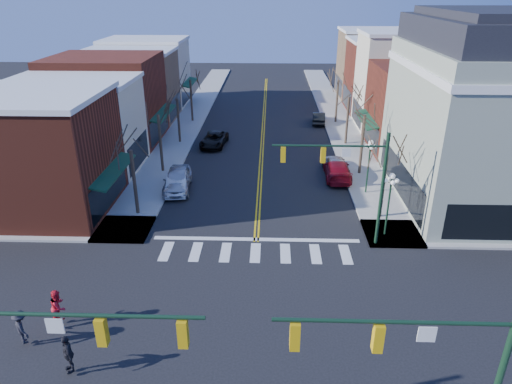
# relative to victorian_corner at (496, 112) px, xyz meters

# --- Properties ---
(ground) EXTENTS (160.00, 160.00, 0.00)m
(ground) POSITION_rel_victorian_corner_xyz_m (-16.50, -14.50, -6.66)
(ground) COLOR black
(ground) RESTS_ON ground
(sidewalk_left) EXTENTS (3.50, 70.00, 0.15)m
(sidewalk_left) POSITION_rel_victorian_corner_xyz_m (-25.25, 5.50, -6.58)
(sidewalk_left) COLOR #9E9B93
(sidewalk_left) RESTS_ON ground
(sidewalk_right) EXTENTS (3.50, 70.00, 0.15)m
(sidewalk_right) POSITION_rel_victorian_corner_xyz_m (-7.75, 5.50, -6.58)
(sidewalk_right) COLOR #9E9B93
(sidewalk_right) RESTS_ON ground
(bldg_left_brick_a) EXTENTS (10.00, 8.50, 8.00)m
(bldg_left_brick_a) POSITION_rel_victorian_corner_xyz_m (-32.00, -2.75, -2.66)
(bldg_left_brick_a) COLOR maroon
(bldg_left_brick_a) RESTS_ON ground
(bldg_left_stucco_a) EXTENTS (10.00, 7.00, 7.50)m
(bldg_left_stucco_a) POSITION_rel_victorian_corner_xyz_m (-32.00, 5.00, -2.91)
(bldg_left_stucco_a) COLOR beige
(bldg_left_stucco_a) RESTS_ON ground
(bldg_left_brick_b) EXTENTS (10.00, 9.00, 8.50)m
(bldg_left_brick_b) POSITION_rel_victorian_corner_xyz_m (-32.00, 13.00, -2.41)
(bldg_left_brick_b) COLOR maroon
(bldg_left_brick_b) RESTS_ON ground
(bldg_left_tan) EXTENTS (10.00, 7.50, 7.80)m
(bldg_left_tan) POSITION_rel_victorian_corner_xyz_m (-32.00, 21.25, -2.76)
(bldg_left_tan) COLOR #937351
(bldg_left_tan) RESTS_ON ground
(bldg_left_stucco_b) EXTENTS (10.00, 8.00, 8.20)m
(bldg_left_stucco_b) POSITION_rel_victorian_corner_xyz_m (-32.00, 29.00, -2.56)
(bldg_left_stucco_b) COLOR beige
(bldg_left_stucco_b) RESTS_ON ground
(bldg_right_brick_a) EXTENTS (10.00, 8.50, 8.00)m
(bldg_right_brick_a) POSITION_rel_victorian_corner_xyz_m (-1.00, 11.25, -2.66)
(bldg_right_brick_a) COLOR maroon
(bldg_right_brick_a) RESTS_ON ground
(bldg_right_stucco) EXTENTS (10.00, 7.00, 10.00)m
(bldg_right_stucco) POSITION_rel_victorian_corner_xyz_m (-1.00, 19.00, -1.66)
(bldg_right_stucco) COLOR beige
(bldg_right_stucco) RESTS_ON ground
(bldg_right_brick_b) EXTENTS (10.00, 8.00, 8.50)m
(bldg_right_brick_b) POSITION_rel_victorian_corner_xyz_m (-1.00, 26.50, -2.41)
(bldg_right_brick_b) COLOR maroon
(bldg_right_brick_b) RESTS_ON ground
(bldg_right_tan) EXTENTS (10.00, 8.00, 9.00)m
(bldg_right_tan) POSITION_rel_victorian_corner_xyz_m (-1.00, 34.50, -2.16)
(bldg_right_tan) COLOR #937351
(bldg_right_tan) RESTS_ON ground
(victorian_corner) EXTENTS (12.25, 14.25, 13.30)m
(victorian_corner) POSITION_rel_victorian_corner_xyz_m (0.00, 0.00, 0.00)
(victorian_corner) COLOR gray
(victorian_corner) RESTS_ON ground
(traffic_mast_near_left) EXTENTS (6.60, 0.28, 7.20)m
(traffic_mast_near_left) POSITION_rel_victorian_corner_xyz_m (-22.05, -21.90, -1.95)
(traffic_mast_near_left) COLOR #14331E
(traffic_mast_near_left) RESTS_ON ground
(traffic_mast_near_right) EXTENTS (6.60, 0.28, 7.20)m
(traffic_mast_near_right) POSITION_rel_victorian_corner_xyz_m (-10.95, -21.90, -1.95)
(traffic_mast_near_right) COLOR #14331E
(traffic_mast_near_right) RESTS_ON ground
(traffic_mast_far_right) EXTENTS (6.60, 0.28, 7.20)m
(traffic_mast_far_right) POSITION_rel_victorian_corner_xyz_m (-10.95, -7.10, -1.95)
(traffic_mast_far_right) COLOR #14331E
(traffic_mast_far_right) RESTS_ON ground
(lamppost_corner) EXTENTS (0.36, 0.36, 4.33)m
(lamppost_corner) POSITION_rel_victorian_corner_xyz_m (-8.30, -6.00, -3.70)
(lamppost_corner) COLOR #14331E
(lamppost_corner) RESTS_ON ground
(lamppost_midblock) EXTENTS (0.36, 0.36, 4.33)m
(lamppost_midblock) POSITION_rel_victorian_corner_xyz_m (-8.30, 0.50, -3.70)
(lamppost_midblock) COLOR #14331E
(lamppost_midblock) RESTS_ON ground
(tree_left_a) EXTENTS (0.24, 0.24, 4.76)m
(tree_left_a) POSITION_rel_victorian_corner_xyz_m (-24.90, -3.50, -4.28)
(tree_left_a) COLOR #382B21
(tree_left_a) RESTS_ON ground
(tree_left_b) EXTENTS (0.24, 0.24, 5.04)m
(tree_left_b) POSITION_rel_victorian_corner_xyz_m (-24.90, 4.50, -4.14)
(tree_left_b) COLOR #382B21
(tree_left_b) RESTS_ON ground
(tree_left_c) EXTENTS (0.24, 0.24, 4.55)m
(tree_left_c) POSITION_rel_victorian_corner_xyz_m (-24.90, 12.50, -4.38)
(tree_left_c) COLOR #382B21
(tree_left_c) RESTS_ON ground
(tree_left_d) EXTENTS (0.24, 0.24, 4.90)m
(tree_left_d) POSITION_rel_victorian_corner_xyz_m (-24.90, 20.50, -4.21)
(tree_left_d) COLOR #382B21
(tree_left_d) RESTS_ON ground
(tree_right_a) EXTENTS (0.24, 0.24, 4.62)m
(tree_right_a) POSITION_rel_victorian_corner_xyz_m (-8.10, -3.50, -4.35)
(tree_right_a) COLOR #382B21
(tree_right_a) RESTS_ON ground
(tree_right_b) EXTENTS (0.24, 0.24, 5.18)m
(tree_right_b) POSITION_rel_victorian_corner_xyz_m (-8.10, 4.50, -4.07)
(tree_right_b) COLOR #382B21
(tree_right_b) RESTS_ON ground
(tree_right_c) EXTENTS (0.24, 0.24, 4.83)m
(tree_right_c) POSITION_rel_victorian_corner_xyz_m (-8.10, 12.50, -4.24)
(tree_right_c) COLOR #382B21
(tree_right_c) RESTS_ON ground
(tree_right_d) EXTENTS (0.24, 0.24, 4.97)m
(tree_right_d) POSITION_rel_victorian_corner_xyz_m (-8.10, 20.50, -4.17)
(tree_right_d) COLOR #382B21
(tree_right_d) RESTS_ON ground
(car_left_near) EXTENTS (2.36, 5.10, 1.69)m
(car_left_near) POSITION_rel_victorian_corner_xyz_m (-22.90, 0.85, -5.81)
(car_left_near) COLOR #B9B8BE
(car_left_near) RESTS_ON ground
(car_left_mid) EXTENTS (2.03, 4.47, 1.42)m
(car_left_mid) POSITION_rel_victorian_corner_xyz_m (-22.90, 0.57, -5.95)
(car_left_mid) COLOR silver
(car_left_mid) RESTS_ON ground
(car_left_far) EXTENTS (2.72, 4.97, 1.32)m
(car_left_far) POSITION_rel_victorian_corner_xyz_m (-21.30, 11.66, -6.00)
(car_left_far) COLOR black
(car_left_far) RESTS_ON ground
(car_right_near) EXTENTS (2.20, 5.12, 1.47)m
(car_right_near) POSITION_rel_victorian_corner_xyz_m (-10.10, 3.60, -5.92)
(car_right_near) COLOR maroon
(car_right_near) RESTS_ON ground
(car_right_mid) EXTENTS (2.20, 4.59, 1.51)m
(car_right_mid) POSITION_rel_victorian_corner_xyz_m (-10.10, 4.85, -5.90)
(car_right_mid) COLOR #A3A3A8
(car_right_mid) RESTS_ON ground
(car_right_far) EXTENTS (1.75, 4.13, 1.33)m
(car_right_far) POSITION_rel_victorian_corner_xyz_m (-10.10, 20.23, -5.99)
(car_right_far) COLOR black
(car_right_far) RESTS_ON ground
(pedestrian_red_b) EXTENTS (0.75, 0.92, 1.80)m
(pedestrian_red_b) POSITION_rel_victorian_corner_xyz_m (-25.43, -14.95, -5.61)
(pedestrian_red_b) COLOR red
(pedestrian_red_b) RESTS_ON sidewalk_left
(pedestrian_dark_a) EXTENTS (0.95, 1.09, 1.76)m
(pedestrian_dark_a) POSITION_rel_victorian_corner_xyz_m (-23.80, -17.84, -5.63)
(pedestrian_dark_a) COLOR black
(pedestrian_dark_a) RESTS_ON sidewalk_left
(pedestrian_dark_b) EXTENTS (1.19, 1.20, 1.66)m
(pedestrian_dark_b) POSITION_rel_victorian_corner_xyz_m (-26.50, -16.30, -5.68)
(pedestrian_dark_b) COLOR black
(pedestrian_dark_b) RESTS_ON sidewalk_left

